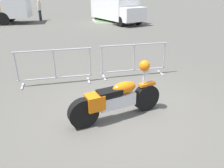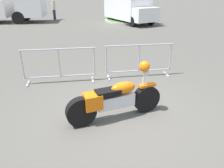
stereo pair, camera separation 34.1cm
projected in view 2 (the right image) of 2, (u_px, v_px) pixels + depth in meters
The scene contains 9 objects.
ground_plane at pixel (120, 112), 5.14m from camera, with size 120.00×120.00×0.00m, color #54514C.
motorcycle at pixel (116, 99), 4.75m from camera, with size 2.19×0.61×1.25m.
crowd_barrier_near at pixel (59, 65), 6.54m from camera, with size 2.20×0.51×1.07m.
crowd_barrier_far at pixel (139, 60), 6.97m from camera, with size 2.20×0.51×1.07m.
delivery_van at pixel (129, 7), 17.44m from camera, with size 3.44×5.36×2.31m.
parked_car_black at pixel (2, 7), 23.16m from camera, with size 2.05×4.14×1.36m.
parked_car_yellow at pixel (27, 7), 23.59m from camera, with size 2.19×4.43×1.45m.
pedestrian at pixel (54, 9), 19.13m from camera, with size 0.38×0.38×1.69m.
planter_island at pixel (128, 17), 18.44m from camera, with size 4.00×4.00×1.17m.
Camera 2 is at (-1.03, -4.30, 2.71)m, focal length 35.00 mm.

